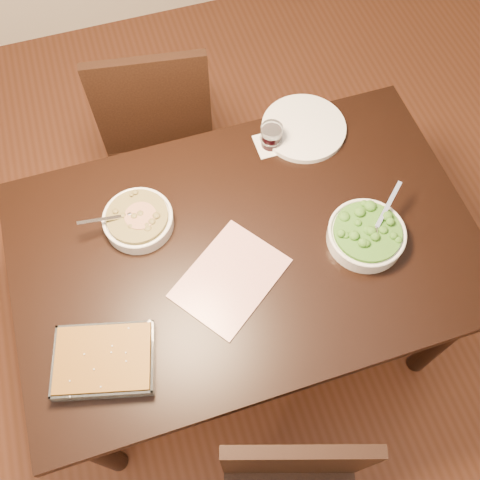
{
  "coord_description": "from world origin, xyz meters",
  "views": [
    {
      "loc": [
        -0.24,
        -0.69,
        2.19
      ],
      "look_at": [
        -0.02,
        -0.0,
        0.8
      ],
      "focal_mm": 40.0,
      "sensor_mm": 36.0,
      "label": 1
    }
  ],
  "objects_px": {
    "dinner_plate": "(304,128)",
    "broccoli_bowl": "(366,235)",
    "stew_bowl": "(138,220)",
    "table": "(246,259)",
    "baking_dish": "(104,360)",
    "wine_tumbler": "(271,136)",
    "chair_far": "(156,115)"
  },
  "relations": [
    {
      "from": "dinner_plate",
      "to": "broccoli_bowl",
      "type": "bearing_deg",
      "value": -86.76
    },
    {
      "from": "baking_dish",
      "to": "wine_tumbler",
      "type": "xyz_separation_m",
      "value": [
        0.67,
        0.56,
        0.02
      ]
    },
    {
      "from": "broccoli_bowl",
      "to": "dinner_plate",
      "type": "distance_m",
      "value": 0.45
    },
    {
      "from": "table",
      "to": "baking_dish",
      "type": "distance_m",
      "value": 0.54
    },
    {
      "from": "wine_tumbler",
      "to": "dinner_plate",
      "type": "xyz_separation_m",
      "value": [
        0.13,
        0.02,
        -0.04
      ]
    },
    {
      "from": "stew_bowl",
      "to": "broccoli_bowl",
      "type": "xyz_separation_m",
      "value": [
        0.64,
        -0.26,
        0.0
      ]
    },
    {
      "from": "baking_dish",
      "to": "chair_far",
      "type": "height_order",
      "value": "chair_far"
    },
    {
      "from": "broccoli_bowl",
      "to": "wine_tumbler",
      "type": "relative_size",
      "value": 2.82
    },
    {
      "from": "table",
      "to": "wine_tumbler",
      "type": "distance_m",
      "value": 0.41
    },
    {
      "from": "table",
      "to": "dinner_plate",
      "type": "height_order",
      "value": "dinner_plate"
    },
    {
      "from": "table",
      "to": "chair_far",
      "type": "height_order",
      "value": "chair_far"
    },
    {
      "from": "wine_tumbler",
      "to": "broccoli_bowl",
      "type": "bearing_deg",
      "value": -70.41
    },
    {
      "from": "stew_bowl",
      "to": "baking_dish",
      "type": "height_order",
      "value": "stew_bowl"
    },
    {
      "from": "table",
      "to": "stew_bowl",
      "type": "distance_m",
      "value": 0.36
    },
    {
      "from": "dinner_plate",
      "to": "table",
      "type": "bearing_deg",
      "value": -131.76
    },
    {
      "from": "broccoli_bowl",
      "to": "chair_far",
      "type": "distance_m",
      "value": 1.04
    },
    {
      "from": "stew_bowl",
      "to": "wine_tumbler",
      "type": "bearing_deg",
      "value": 19.12
    },
    {
      "from": "table",
      "to": "dinner_plate",
      "type": "bearing_deg",
      "value": 48.24
    },
    {
      "from": "stew_bowl",
      "to": "table",
      "type": "bearing_deg",
      "value": -29.93
    },
    {
      "from": "stew_bowl",
      "to": "broccoli_bowl",
      "type": "distance_m",
      "value": 0.69
    },
    {
      "from": "stew_bowl",
      "to": "broccoli_bowl",
      "type": "bearing_deg",
      "value": -22.07
    },
    {
      "from": "table",
      "to": "chair_far",
      "type": "xyz_separation_m",
      "value": [
        -0.12,
        0.79,
        -0.15
      ]
    },
    {
      "from": "baking_dish",
      "to": "wine_tumbler",
      "type": "height_order",
      "value": "wine_tumbler"
    },
    {
      "from": "table",
      "to": "baking_dish",
      "type": "bearing_deg",
      "value": -154.54
    },
    {
      "from": "table",
      "to": "broccoli_bowl",
      "type": "xyz_separation_m",
      "value": [
        0.35,
        -0.09,
        0.13
      ]
    },
    {
      "from": "table",
      "to": "dinner_plate",
      "type": "xyz_separation_m",
      "value": [
        0.32,
        0.36,
        0.1
      ]
    },
    {
      "from": "dinner_plate",
      "to": "chair_far",
      "type": "relative_size",
      "value": 0.31
    },
    {
      "from": "baking_dish",
      "to": "dinner_plate",
      "type": "bearing_deg",
      "value": 50.67
    },
    {
      "from": "stew_bowl",
      "to": "dinner_plate",
      "type": "xyz_separation_m",
      "value": [
        0.61,
        0.19,
        -0.02
      ]
    },
    {
      "from": "table",
      "to": "baking_dish",
      "type": "xyz_separation_m",
      "value": [
        -0.47,
        -0.22,
        0.12
      ]
    },
    {
      "from": "wine_tumbler",
      "to": "chair_far",
      "type": "distance_m",
      "value": 0.63
    },
    {
      "from": "baking_dish",
      "to": "wine_tumbler",
      "type": "relative_size",
      "value": 3.7
    }
  ]
}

